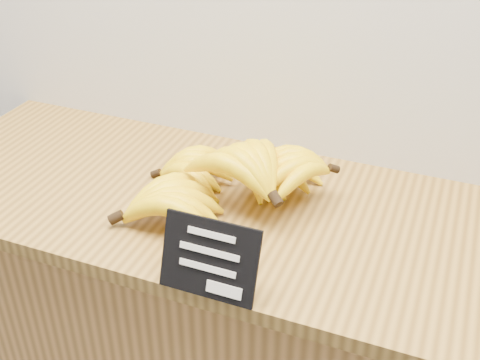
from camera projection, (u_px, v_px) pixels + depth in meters
name	position (u px, v px, depth m)	size (l,w,h in m)	color
counter_top	(249.00, 212.00, 1.20)	(1.47, 0.54, 0.03)	olive
chalkboard_sign	(209.00, 259.00, 0.96)	(0.16, 0.01, 0.13)	black
banana_pile	(230.00, 176.00, 1.19)	(0.41, 0.37, 0.13)	yellow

